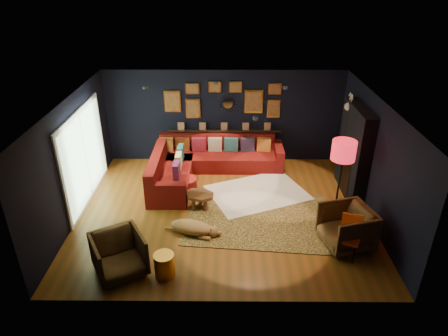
{
  "coord_description": "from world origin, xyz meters",
  "views": [
    {
      "loc": [
        0.07,
        -7.71,
        5.08
      ],
      "look_at": [
        0.01,
        0.3,
        0.96
      ],
      "focal_mm": 32.0,
      "sensor_mm": 36.0,
      "label": 1
    }
  ],
  "objects_px": {
    "pouf": "(186,185)",
    "dog": "(191,225)",
    "gold_stool": "(164,265)",
    "floor_lamp": "(343,154)",
    "orange_chair": "(350,233)",
    "coffee_table": "(200,196)",
    "armchair_right": "(347,225)",
    "armchair_left": "(119,253)",
    "sectional": "(201,164)"
  },
  "relations": [
    {
      "from": "armchair_right",
      "to": "sectional",
      "type": "bearing_deg",
      "value": -149.84
    },
    {
      "from": "orange_chair",
      "to": "dog",
      "type": "relative_size",
      "value": 0.69
    },
    {
      "from": "sectional",
      "to": "orange_chair",
      "type": "distance_m",
      "value": 4.5
    },
    {
      "from": "coffee_table",
      "to": "gold_stool",
      "type": "xyz_separation_m",
      "value": [
        -0.5,
        -2.26,
        -0.08
      ]
    },
    {
      "from": "armchair_right",
      "to": "gold_stool",
      "type": "distance_m",
      "value": 3.62
    },
    {
      "from": "coffee_table",
      "to": "floor_lamp",
      "type": "bearing_deg",
      "value": -5.9
    },
    {
      "from": "dog",
      "to": "floor_lamp",
      "type": "bearing_deg",
      "value": 28.59
    },
    {
      "from": "orange_chair",
      "to": "dog",
      "type": "bearing_deg",
      "value": -165.29
    },
    {
      "from": "coffee_table",
      "to": "armchair_left",
      "type": "distance_m",
      "value": 2.55
    },
    {
      "from": "sectional",
      "to": "coffee_table",
      "type": "bearing_deg",
      "value": -87.67
    },
    {
      "from": "pouf",
      "to": "armchair_right",
      "type": "relative_size",
      "value": 0.58
    },
    {
      "from": "pouf",
      "to": "dog",
      "type": "xyz_separation_m",
      "value": [
        0.27,
        -1.71,
        0.01
      ]
    },
    {
      "from": "armchair_right",
      "to": "orange_chair",
      "type": "xyz_separation_m",
      "value": [
        -0.01,
        -0.29,
        0.04
      ]
    },
    {
      "from": "armchair_right",
      "to": "floor_lamp",
      "type": "distance_m",
      "value": 1.5
    },
    {
      "from": "armchair_left",
      "to": "floor_lamp",
      "type": "xyz_separation_m",
      "value": [
        4.36,
        1.87,
        1.12
      ]
    },
    {
      "from": "gold_stool",
      "to": "floor_lamp",
      "type": "distance_m",
      "value": 4.25
    },
    {
      "from": "orange_chair",
      "to": "armchair_left",
      "type": "bearing_deg",
      "value": -146.26
    },
    {
      "from": "pouf",
      "to": "gold_stool",
      "type": "bearing_deg",
      "value": -92.14
    },
    {
      "from": "coffee_table",
      "to": "pouf",
      "type": "height_order",
      "value": "coffee_table"
    },
    {
      "from": "armchair_left",
      "to": "gold_stool",
      "type": "distance_m",
      "value": 0.85
    },
    {
      "from": "pouf",
      "to": "orange_chair",
      "type": "bearing_deg",
      "value": -34.89
    },
    {
      "from": "floor_lamp",
      "to": "dog",
      "type": "height_order",
      "value": "floor_lamp"
    },
    {
      "from": "sectional",
      "to": "dog",
      "type": "bearing_deg",
      "value": -91.01
    },
    {
      "from": "coffee_table",
      "to": "armchair_right",
      "type": "bearing_deg",
      "value": -24.01
    },
    {
      "from": "armchair_right",
      "to": "dog",
      "type": "relative_size",
      "value": 0.75
    },
    {
      "from": "armchair_left",
      "to": "armchair_right",
      "type": "xyz_separation_m",
      "value": [
        4.31,
        0.85,
        0.02
      ]
    },
    {
      "from": "gold_stool",
      "to": "pouf",
      "type": "bearing_deg",
      "value": 87.86
    },
    {
      "from": "floor_lamp",
      "to": "orange_chair",
      "type": "bearing_deg",
      "value": -92.83
    },
    {
      "from": "coffee_table",
      "to": "floor_lamp",
      "type": "xyz_separation_m",
      "value": [
        3.05,
        -0.32,
        1.24
      ]
    },
    {
      "from": "sectional",
      "to": "armchair_right",
      "type": "distance_m",
      "value": 4.3
    },
    {
      "from": "coffee_table",
      "to": "armchair_left",
      "type": "height_order",
      "value": "armchair_left"
    },
    {
      "from": "coffee_table",
      "to": "sectional",
      "type": "bearing_deg",
      "value": 92.33
    },
    {
      "from": "floor_lamp",
      "to": "coffee_table",
      "type": "bearing_deg",
      "value": 174.1
    },
    {
      "from": "pouf",
      "to": "orange_chair",
      "type": "distance_m",
      "value": 4.12
    },
    {
      "from": "pouf",
      "to": "dog",
      "type": "height_order",
      "value": "dog"
    },
    {
      "from": "armchair_left",
      "to": "orange_chair",
      "type": "bearing_deg",
      "value": -22.55
    },
    {
      "from": "coffee_table",
      "to": "pouf",
      "type": "relative_size",
      "value": 1.57
    },
    {
      "from": "gold_stool",
      "to": "dog",
      "type": "distance_m",
      "value": 1.33
    },
    {
      "from": "armchair_right",
      "to": "floor_lamp",
      "type": "height_order",
      "value": "floor_lamp"
    },
    {
      "from": "orange_chair",
      "to": "armchair_right",
      "type": "bearing_deg",
      "value": 113.47
    },
    {
      "from": "coffee_table",
      "to": "armchair_left",
      "type": "relative_size",
      "value": 0.97
    },
    {
      "from": "pouf",
      "to": "dog",
      "type": "relative_size",
      "value": 0.44
    },
    {
      "from": "dog",
      "to": "armchair_left",
      "type": "bearing_deg",
      "value": -118.59
    },
    {
      "from": "coffee_table",
      "to": "gold_stool",
      "type": "height_order",
      "value": "gold_stool"
    },
    {
      "from": "dog",
      "to": "armchair_right",
      "type": "bearing_deg",
      "value": 10.21
    },
    {
      "from": "coffee_table",
      "to": "dog",
      "type": "relative_size",
      "value": 0.69
    },
    {
      "from": "pouf",
      "to": "orange_chair",
      "type": "height_order",
      "value": "orange_chair"
    },
    {
      "from": "armchair_left",
      "to": "dog",
      "type": "distance_m",
      "value": 1.71
    },
    {
      "from": "pouf",
      "to": "gold_stool",
      "type": "distance_m",
      "value": 2.98
    },
    {
      "from": "armchair_right",
      "to": "orange_chair",
      "type": "distance_m",
      "value": 0.3
    }
  ]
}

